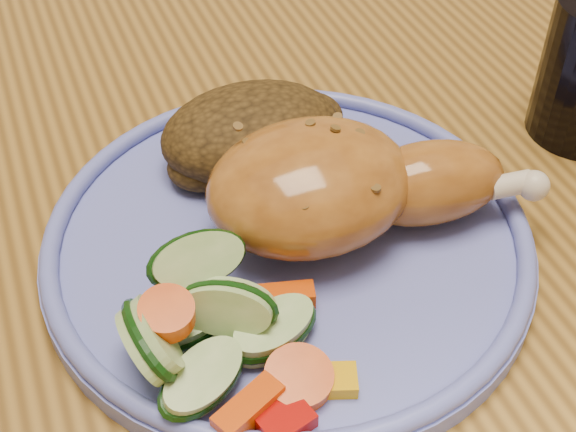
{
  "coord_description": "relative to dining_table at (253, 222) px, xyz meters",
  "views": [
    {
      "loc": [
        -0.13,
        -0.38,
        1.06
      ],
      "look_at": [
        -0.02,
        -0.11,
        0.78
      ],
      "focal_mm": 50.0,
      "sensor_mm": 36.0,
      "label": 1
    }
  ],
  "objects": [
    {
      "name": "plate",
      "position": [
        -0.02,
        -0.11,
        0.09
      ],
      "size": [
        0.26,
        0.26,
        0.01
      ],
      "primitive_type": "cylinder",
      "color": "#5F6AC5",
      "rests_on": "dining_table"
    },
    {
      "name": "plate_rim",
      "position": [
        -0.02,
        -0.11,
        0.1
      ],
      "size": [
        0.26,
        0.26,
        0.01
      ],
      "primitive_type": "torus",
      "color": "#5F6AC5",
      "rests_on": "plate"
    },
    {
      "name": "vegetable_pile",
      "position": [
        -0.07,
        -0.17,
        0.11
      ],
      "size": [
        0.1,
        0.11,
        0.05
      ],
      "color": "#A50A05",
      "rests_on": "plate"
    },
    {
      "name": "dining_table",
      "position": [
        0.0,
        0.0,
        0.0
      ],
      "size": [
        0.9,
        1.4,
        0.75
      ],
      "color": "olive",
      "rests_on": "ground"
    },
    {
      "name": "rice_pilaf",
      "position": [
        -0.01,
        -0.04,
        0.11
      ],
      "size": [
        0.11,
        0.08,
        0.05
      ],
      "color": "#412D10",
      "rests_on": "plate"
    },
    {
      "name": "chair_far",
      "position": [
        0.0,
        0.63,
        -0.17
      ],
      "size": [
        0.42,
        0.42,
        0.91
      ],
      "color": "#4C2D16",
      "rests_on": "ground"
    },
    {
      "name": "chicken_leg",
      "position": [
        0.01,
        -0.11,
        0.12
      ],
      "size": [
        0.17,
        0.09,
        0.06
      ],
      "color": "#AD6824",
      "rests_on": "plate"
    }
  ]
}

